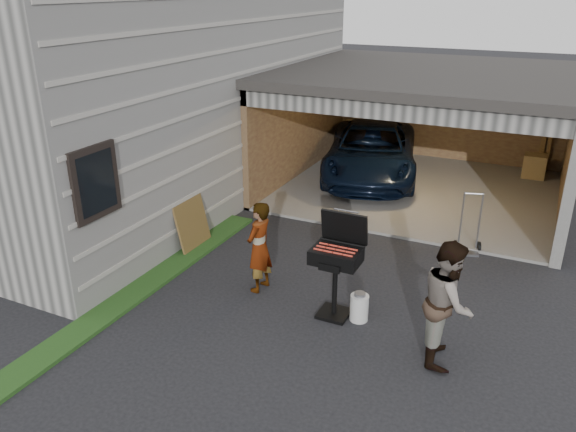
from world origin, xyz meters
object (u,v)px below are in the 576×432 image
minivan (371,153)px  woman (259,247)px  bbq_grill (337,259)px  man (448,302)px  propane_tank (359,308)px  hand_truck (468,241)px  plywood_panel (192,224)px

minivan → woman: woman is taller
woman → bbq_grill: size_ratio=0.96×
woman → man: size_ratio=0.89×
man → propane_tank: man is taller
woman → propane_tank: (1.78, -0.18, -0.56)m
man → propane_tank: (-1.32, 0.39, -0.65)m
propane_tank → hand_truck: hand_truck is taller
woman → bbq_grill: bearing=87.3°
bbq_grill → propane_tank: (0.38, 0.00, -0.74)m
man → propane_tank: size_ratio=4.15×
propane_tank → plywood_panel: size_ratio=0.43×
plywood_panel → hand_truck: hand_truck is taller
propane_tank → plywood_panel: bearing=164.5°
bbq_grill → woman: bearing=172.7°
minivan → propane_tank: (1.93, -6.52, -0.46)m
propane_tank → bbq_grill: bearing=-179.4°
man → bbq_grill: 1.75m
minivan → woman: size_ratio=3.11×
man → hand_truck: (-0.22, 3.48, -0.64)m
minivan → propane_tank: 6.81m
bbq_grill → man: bearing=-12.9°
man → propane_tank: bearing=62.1°
woman → bbq_grill: 1.42m
man → propane_tank: 1.52m
minivan → bbq_grill: bbq_grill is taller
hand_truck → propane_tank: bearing=-126.6°
minivan → hand_truck: (3.02, -3.42, -0.44)m
minivan → woman: (0.15, -6.34, 0.10)m
minivan → hand_truck: bearing=-63.3°
plywood_panel → bbq_grill: bearing=-17.2°
minivan → propane_tank: minivan is taller
minivan → hand_truck: minivan is taller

